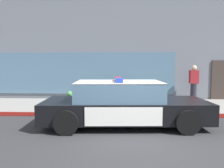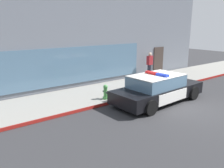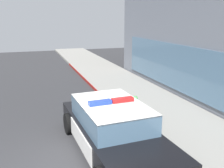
# 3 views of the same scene
# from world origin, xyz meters

# --- Properties ---
(ground) EXTENTS (48.00, 48.00, 0.00)m
(ground) POSITION_xyz_m (0.00, 0.00, 0.00)
(ground) COLOR #303033
(sidewalk) EXTENTS (48.00, 3.27, 0.15)m
(sidewalk) POSITION_xyz_m (0.00, 4.12, 0.07)
(sidewalk) COLOR gray
(sidewalk) RESTS_ON ground
(curb_red_paint) EXTENTS (28.80, 0.04, 0.14)m
(curb_red_paint) POSITION_xyz_m (0.00, 2.47, 0.08)
(curb_red_paint) COLOR maroon
(curb_red_paint) RESTS_ON ground
(storefront_building) EXTENTS (19.32, 9.63, 9.33)m
(storefront_building) POSITION_xyz_m (-1.31, 10.58, 4.66)
(storefront_building) COLOR slate
(storefront_building) RESTS_ON ground
(police_cruiser) EXTENTS (5.06, 2.26, 1.49)m
(police_cruiser) POSITION_xyz_m (-0.48, 1.36, 0.68)
(police_cruiser) COLOR black
(police_cruiser) RESTS_ON ground
(fire_hydrant) EXTENTS (0.34, 0.39, 0.73)m
(fire_hydrant) POSITION_xyz_m (-2.51, 2.92, 0.50)
(fire_hydrant) COLOR #4C994C
(fire_hydrant) RESTS_ON sidewalk
(pedestrian_on_sidewalk) EXTENTS (0.41, 0.28, 1.71)m
(pedestrian_on_sidewalk) POSITION_xyz_m (2.93, 5.19, 1.01)
(pedestrian_on_sidewalk) COLOR #23232D
(pedestrian_on_sidewalk) RESTS_ON sidewalk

